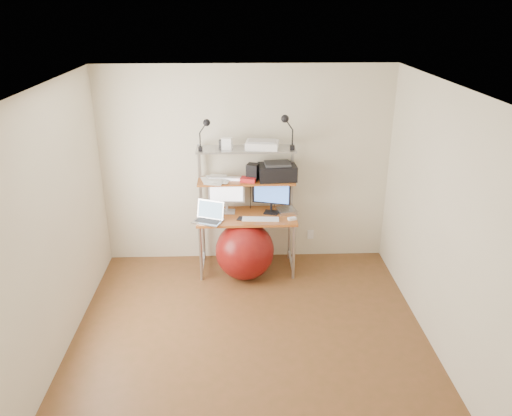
{
  "coord_description": "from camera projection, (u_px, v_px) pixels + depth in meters",
  "views": [
    {
      "loc": [
        -0.09,
        -4.15,
        3.16
      ],
      "look_at": [
        0.1,
        1.15,
        0.96
      ],
      "focal_mm": 35.0,
      "sensor_mm": 36.0,
      "label": 1
    }
  ],
  "objects": [
    {
      "name": "computer_desk",
      "position": [
        247.0,
        197.0,
        6.07
      ],
      "size": [
        1.2,
        0.6,
        1.57
      ],
      "color": "#AB6021",
      "rests_on": "ground"
    },
    {
      "name": "laptop",
      "position": [
        209.0,
        217.0,
        5.93
      ],
      "size": [
        0.41,
        0.37,
        0.3
      ],
      "rotation": [
        0.0,
        0.0,
        -0.38
      ],
      "color": "#B6B6BA",
      "rests_on": "desktop"
    },
    {
      "name": "clip_lamp_right",
      "position": [
        287.0,
        124.0,
        5.73
      ],
      "size": [
        0.17,
        0.09,
        0.41
      ],
      "color": "black",
      "rests_on": "top_shelf"
    },
    {
      "name": "room",
      "position": [
        249.0,
        227.0,
        4.57
      ],
      "size": [
        3.6,
        3.6,
        3.6
      ],
      "color": "brown",
      "rests_on": "ground"
    },
    {
      "name": "box_white",
      "position": [
        227.0,
        143.0,
        5.85
      ],
      "size": [
        0.13,
        0.12,
        0.14
      ],
      "primitive_type": "cube",
      "rotation": [
        0.0,
        0.0,
        -0.19
      ],
      "color": "white",
      "rests_on": "top_shelf"
    },
    {
      "name": "phone",
      "position": [
        240.0,
        218.0,
        6.0
      ],
      "size": [
        0.09,
        0.13,
        0.01
      ],
      "primitive_type": "cube",
      "rotation": [
        0.0,
        0.0,
        -0.31
      ],
      "color": "black",
      "rests_on": "desktop"
    },
    {
      "name": "nas_cube",
      "position": [
        253.0,
        172.0,
        6.04
      ],
      "size": [
        0.17,
        0.17,
        0.2
      ],
      "primitive_type": "cube",
      "rotation": [
        0.0,
        0.0,
        -0.33
      ],
      "color": "black",
      "rests_on": "mid_shelf"
    },
    {
      "name": "scanner",
      "position": [
        262.0,
        145.0,
        5.87
      ],
      "size": [
        0.41,
        0.3,
        0.1
      ],
      "rotation": [
        0.0,
        0.0,
        -0.15
      ],
      "color": "white",
      "rests_on": "top_shelf"
    },
    {
      "name": "red_box",
      "position": [
        248.0,
        180.0,
        6.0
      ],
      "size": [
        0.21,
        0.17,
        0.05
      ],
      "primitive_type": "cube",
      "rotation": [
        0.0,
        0.0,
        -0.28
      ],
      "color": "red",
      "rests_on": "mid_shelf"
    },
    {
      "name": "mac_mini",
      "position": [
        287.0,
        211.0,
        6.18
      ],
      "size": [
        0.27,
        0.27,
        0.04
      ],
      "primitive_type": "cube",
      "rotation": [
        0.0,
        0.0,
        0.23
      ],
      "color": "#B6B6BA",
      "rests_on": "desktop"
    },
    {
      "name": "exercise_ball",
      "position": [
        245.0,
        251.0,
        6.06
      ],
      "size": [
        0.71,
        0.71,
        0.71
      ],
      "primitive_type": "sphere",
      "color": "maroon",
      "rests_on": "floor"
    },
    {
      "name": "wall_outlet",
      "position": [
        311.0,
        235.0,
        6.61
      ],
      "size": [
        0.08,
        0.01,
        0.12
      ],
      "primitive_type": "cube",
      "color": "white",
      "rests_on": "room"
    },
    {
      "name": "printer",
      "position": [
        277.0,
        171.0,
        6.05
      ],
      "size": [
        0.47,
        0.34,
        0.21
      ],
      "rotation": [
        0.0,
        0.0,
        0.07
      ],
      "color": "black",
      "rests_on": "mid_shelf"
    },
    {
      "name": "mouse",
      "position": [
        292.0,
        219.0,
        5.97
      ],
      "size": [
        0.11,
        0.09,
        0.03
      ],
      "primitive_type": "cube",
      "rotation": [
        0.0,
        0.0,
        0.33
      ],
      "color": "white",
      "rests_on": "desktop"
    },
    {
      "name": "monitor_silver",
      "position": [
        226.0,
        192.0,
        6.1
      ],
      "size": [
        0.45,
        0.17,
        0.49
      ],
      "rotation": [
        0.0,
        0.0,
        -0.05
      ],
      "color": "#B3B2B7",
      "rests_on": "desktop"
    },
    {
      "name": "monitor_black",
      "position": [
        271.0,
        194.0,
        6.09
      ],
      "size": [
        0.47,
        0.19,
        0.48
      ],
      "rotation": [
        0.0,
        0.0,
        -0.28
      ],
      "color": "black",
      "rests_on": "desktop"
    },
    {
      "name": "paper_stack",
      "position": [
        216.0,
        179.0,
        6.04
      ],
      "size": [
        0.4,
        0.41,
        0.03
      ],
      "color": "white",
      "rests_on": "mid_shelf"
    },
    {
      "name": "keyboard",
      "position": [
        261.0,
        219.0,
        5.97
      ],
      "size": [
        0.45,
        0.16,
        0.01
      ],
      "primitive_type": "cube",
      "rotation": [
        0.0,
        0.0,
        -0.08
      ],
      "color": "white",
      "rests_on": "desktop"
    },
    {
      "name": "clip_lamp_left",
      "position": [
        205.0,
        128.0,
        5.7
      ],
      "size": [
        0.15,
        0.08,
        0.37
      ],
      "color": "black",
      "rests_on": "top_shelf"
    },
    {
      "name": "box_grey",
      "position": [
        223.0,
        144.0,
        5.91
      ],
      "size": [
        0.1,
        0.1,
        0.09
      ],
      "primitive_type": "cube",
      "rotation": [
        0.0,
        0.0,
        -0.06
      ],
      "color": "#303032",
      "rests_on": "top_shelf"
    }
  ]
}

